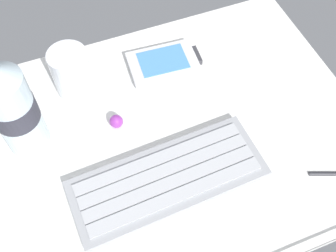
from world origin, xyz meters
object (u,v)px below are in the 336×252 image
object	(u,v)px
handheld_device	(164,63)
trackball_mouse	(116,121)
water_bottle	(12,107)
juice_cup	(72,73)
keyboard	(168,179)

from	to	relation	value
handheld_device	trackball_mouse	xyz separation A→B (cm)	(-11.71, -9.09, 0.37)
handheld_device	water_bottle	world-z (taller)	water_bottle
handheld_device	juice_cup	world-z (taller)	juice_cup
water_bottle	trackball_mouse	size ratio (longest dim) A/B	9.45
keyboard	handheld_device	size ratio (longest dim) A/B	2.23
juice_cup	water_bottle	bearing A→B (deg)	-141.88
handheld_device	juice_cup	bearing A→B (deg)	177.15
water_bottle	trackball_mouse	distance (cm)	16.06
keyboard	handheld_device	world-z (taller)	keyboard
juice_cup	trackball_mouse	xyz separation A→B (cm)	(4.25, -9.89, -2.81)
keyboard	trackball_mouse	world-z (taller)	trackball_mouse
keyboard	handheld_device	bearing A→B (deg)	70.38
water_bottle	trackball_mouse	xyz separation A→B (cm)	(13.76, -2.42, -7.91)
handheld_device	trackball_mouse	world-z (taller)	trackball_mouse
handheld_device	water_bottle	size ratio (longest dim) A/B	0.63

